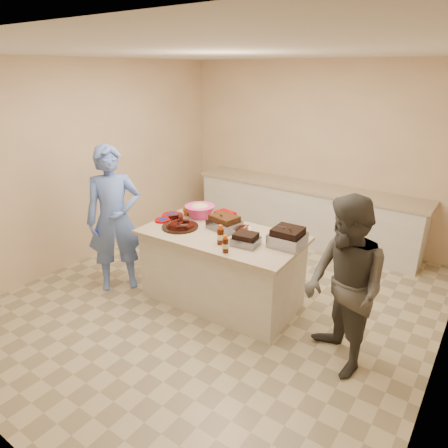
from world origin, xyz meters
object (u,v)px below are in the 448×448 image
Objects in this scene: rib_platter at (180,228)px; mustard_bottle at (223,226)px; bbq_bottle_a at (226,252)px; bbq_bottle_b at (220,244)px; roasting_pan at (287,246)px; island at (222,300)px; coleslaw_bowl at (200,217)px; guest_blue at (121,285)px; plastic_cup at (187,215)px; guest_gray at (335,363)px.

rib_platter reaches higher than mustard_bottle.
bbq_bottle_a is 0.87× the size of bbq_bottle_b.
roasting_pan is (1.23, 0.26, 0.00)m from rib_platter.
coleslaw_bowl is at bearing 149.48° from island.
rib_platter is 0.24× the size of guest_blue.
plastic_cup is at bearing -166.58° from coleslaw_bowl.
rib_platter is at bearing -85.69° from coleslaw_bowl.
bbq_bottle_a reaches higher than roasting_pan.
mustard_bottle is 0.59m from plastic_cup.
mustard_bottle reaches higher than island.
island is at bearing -59.47° from mustard_bottle.
coleslaw_bowl reaches higher than guest_gray.
guest_blue is (-1.24, -0.45, 0.00)m from island.
island is at bearing 13.97° from rib_platter.
guest_gray is at bearing -30.47° from roasting_pan.
island is 14.89× the size of mustard_bottle.
plastic_cup is (-0.58, 0.03, 0.00)m from mustard_bottle.
bbq_bottle_a is 0.11× the size of guest_gray.
island reaches higher than guest_gray.
guest_blue is (-1.40, -0.22, -0.85)m from bbq_bottle_b.
guest_blue is at bearing -134.73° from coleslaw_bowl.
island is at bearing -147.16° from guest_gray.
bbq_bottle_a is at bearing -132.32° from guest_gray.
roasting_pan is at bearing -4.06° from plastic_cup.
coleslaw_bowl is 1.76× the size of bbq_bottle_b.
rib_platter is 3.47× the size of mustard_bottle.
roasting_pan is 2.73× the size of mustard_bottle.
guest_gray is (1.99, -0.15, -0.85)m from rib_platter.
plastic_cup is (-0.18, -0.04, 0.00)m from coleslaw_bowl.
plastic_cup is (-1.44, 0.10, 0.00)m from roasting_pan.
rib_platter is 2.01× the size of bbq_bottle_b.
bbq_bottle_a is (0.31, -0.36, 0.85)m from island.
roasting_pan is 0.20× the size of guest_gray.
bbq_bottle_a is (0.84, -0.65, 0.00)m from coleslaw_bowl.
guest_gray is (0.75, -0.41, -0.85)m from roasting_pan.
bbq_bottle_b is 0.12× the size of guest_blue.
coleslaw_bowl is 0.21× the size of guest_blue.
island is 17.84× the size of plastic_cup.
guest_gray is (1.18, 0.10, -0.85)m from bbq_bottle_a.
mustard_bottle is 1.55m from guest_blue.
guest_gray is at bearing -16.36° from mustard_bottle.
roasting_pan is at bearing 31.90° from bbq_bottle_b.
bbq_bottle_a is at bearing -40.38° from bbq_bottle_b.
rib_platter is 0.66m from bbq_bottle_b.
bbq_bottle_b reaches higher than bbq_bottle_a.
island is 0.98m from bbq_bottle_a.
island is 4.90× the size of coleslaw_bowl.
rib_platter is 0.42m from plastic_cup.
coleslaw_bowl reaches higher than mustard_bottle.
bbq_bottle_a is at bearing -132.59° from roasting_pan.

